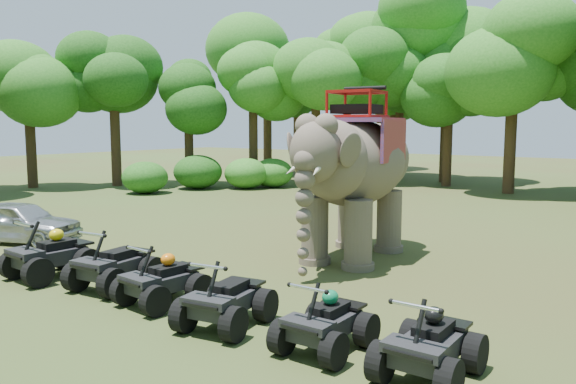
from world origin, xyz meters
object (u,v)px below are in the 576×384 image
Objects in this scene: atv_5 at (430,336)px; atv_3 at (226,292)px; atv_4 at (325,314)px; parked_car at (19,222)px; atv_1 at (114,258)px; atv_2 at (162,274)px; atv_0 at (50,248)px; elephant at (354,173)px.

atv_3 is at bearing -177.42° from atv_5.
atv_4 is at bearing -5.71° from atv_3.
parked_car is 2.07× the size of atv_1.
atv_2 is 1.83m from atv_3.
atv_0 is 1.11× the size of atv_3.
atv_5 is (13.28, -1.41, -0.03)m from parked_car.
atv_2 is (7.86, -1.41, -0.02)m from parked_car.
elephant is at bearing 87.97° from atv_3.
atv_4 is (11.63, -1.46, -0.05)m from parked_car.
atv_1 is (6.20, -1.28, 0.03)m from parked_car.
elephant is at bearing 83.95° from atv_2.
atv_3 is (5.35, 0.02, -0.07)m from atv_0.
parked_car is at bearing 173.53° from atv_5.
elephant is 5.93m from atv_2.
atv_0 is 1.19× the size of atv_4.
atv_2 is (3.52, 0.21, -0.08)m from atv_0.
parked_car is 13.35m from atv_5.
atv_2 is at bearing 179.59° from atv_5.
elephant is 3.00× the size of atv_1.
parked_car is at bearing 161.82° from atv_0.
atv_1 is 1.10× the size of atv_5.
atv_1 is (-2.71, -5.48, -1.57)m from elephant.
parked_car is at bearing -161.53° from elephant.
atv_0 reaches higher than atv_3.
parked_car reaches higher than atv_3.
atv_5 is (7.08, -0.13, -0.06)m from atv_1.
atv_1 is 1.07× the size of atv_3.
parked_car is 11.72m from atv_4.
elephant is at bearing 115.26° from atv_4.
atv_0 is at bearing -134.91° from elephant.
atv_5 is at bearing 4.48° from atv_2.
elephant is 6.50m from atv_4.
parked_car is at bearing 161.47° from atv_1.
atv_3 is at bearing 2.51° from atv_0.
atv_0 is at bearing -172.10° from atv_2.
atv_2 is 1.06× the size of atv_4.
atv_2 reaches higher than atv_4.
atv_5 is at bearing -6.70° from atv_3.
atv_0 is 8.94m from atv_5.
elephant is 7.30m from atv_5.
atv_0 reaches higher than atv_4.
atv_1 is 7.08m from atv_5.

